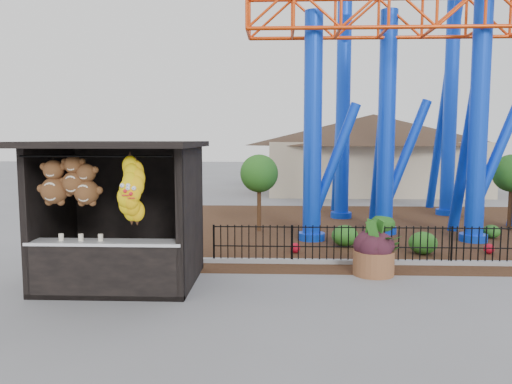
{
  "coord_description": "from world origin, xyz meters",
  "views": [
    {
      "loc": [
        0.4,
        -9.48,
        3.17
      ],
      "look_at": [
        -0.06,
        1.5,
        2.0
      ],
      "focal_mm": 35.0,
      "sensor_mm": 36.0,
      "label": 1
    }
  ],
  "objects_px": {
    "prize_booth": "(116,215)",
    "roller_coaster": "(415,43)",
    "potted_plant": "(381,255)",
    "terracotta_planter": "(373,263)"
  },
  "relations": [
    {
      "from": "prize_booth",
      "to": "roller_coaster",
      "type": "distance_m",
      "value": 12.0
    },
    {
      "from": "roller_coaster",
      "to": "potted_plant",
      "type": "bearing_deg",
      "value": -110.24
    },
    {
      "from": "roller_coaster",
      "to": "terracotta_planter",
      "type": "distance_m",
      "value": 9.05
    },
    {
      "from": "roller_coaster",
      "to": "potted_plant",
      "type": "distance_m",
      "value": 8.9
    },
    {
      "from": "prize_booth",
      "to": "terracotta_planter",
      "type": "xyz_separation_m",
      "value": [
        5.69,
        1.17,
        -1.27
      ]
    },
    {
      "from": "prize_booth",
      "to": "potted_plant",
      "type": "distance_m",
      "value": 6.06
    },
    {
      "from": "prize_booth",
      "to": "potted_plant",
      "type": "bearing_deg",
      "value": 11.08
    },
    {
      "from": "terracotta_planter",
      "to": "prize_booth",
      "type": "bearing_deg",
      "value": -168.38
    },
    {
      "from": "roller_coaster",
      "to": "potted_plant",
      "type": "height_order",
      "value": "roller_coaster"
    },
    {
      "from": "terracotta_planter",
      "to": "potted_plant",
      "type": "height_order",
      "value": "potted_plant"
    }
  ]
}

